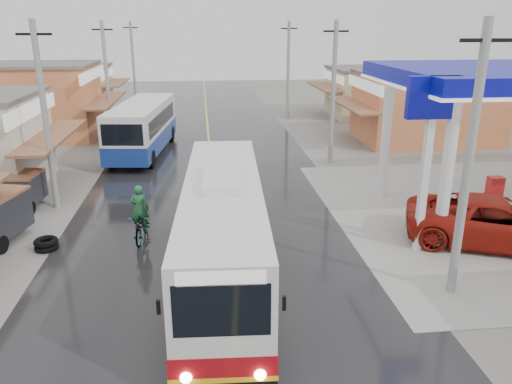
% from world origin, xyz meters
% --- Properties ---
extents(ground, '(120.00, 120.00, 0.00)m').
position_xyz_m(ground, '(0.00, 0.00, 0.00)').
color(ground, slate).
rests_on(ground, ground).
extents(road, '(12.00, 90.00, 0.02)m').
position_xyz_m(road, '(0.00, 15.00, 0.01)').
color(road, black).
rests_on(road, ground).
extents(centre_line, '(0.15, 90.00, 0.01)m').
position_xyz_m(centre_line, '(0.00, 15.00, 0.02)').
color(centre_line, '#D8CC4C').
rests_on(centre_line, road).
extents(shopfronts_right, '(11.00, 44.00, 4.80)m').
position_xyz_m(shopfronts_right, '(15.00, 12.00, 0.00)').
color(shopfronts_right, beige).
rests_on(shopfronts_right, ground).
extents(utility_poles_left, '(1.60, 50.00, 8.00)m').
position_xyz_m(utility_poles_left, '(-7.00, 16.00, 0.00)').
color(utility_poles_left, gray).
rests_on(utility_poles_left, ground).
extents(utility_poles_right, '(1.60, 36.00, 8.00)m').
position_xyz_m(utility_poles_right, '(7.00, 15.00, 0.00)').
color(utility_poles_right, gray).
rests_on(utility_poles_right, ground).
extents(coach_bus, '(3.07, 11.39, 3.52)m').
position_xyz_m(coach_bus, '(0.14, 1.64, 1.70)').
color(coach_bus, silver).
rests_on(coach_bus, road).
extents(second_bus, '(3.63, 9.71, 3.15)m').
position_xyz_m(second_bus, '(-4.10, 18.33, 1.70)').
color(second_bus, silver).
rests_on(second_bus, road).
extents(jeepney, '(7.06, 5.15, 1.78)m').
position_xyz_m(jeepney, '(10.23, 3.15, 0.89)').
color(jeepney, '#9C190F').
rests_on(jeepney, ground).
extents(cyclist, '(0.88, 2.12, 2.23)m').
position_xyz_m(cyclist, '(-2.81, 4.97, 0.73)').
color(cyclist, black).
rests_on(cyclist, ground).
extents(tricycle_far, '(1.54, 2.17, 1.57)m').
position_xyz_m(tricycle_far, '(-8.32, 9.13, 0.90)').
color(tricycle_far, '#26262D').
rests_on(tricycle_far, ground).
extents(tyre_stack, '(0.86, 0.86, 0.44)m').
position_xyz_m(tyre_stack, '(-6.19, 4.44, 0.22)').
color(tyre_stack, black).
rests_on(tyre_stack, ground).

